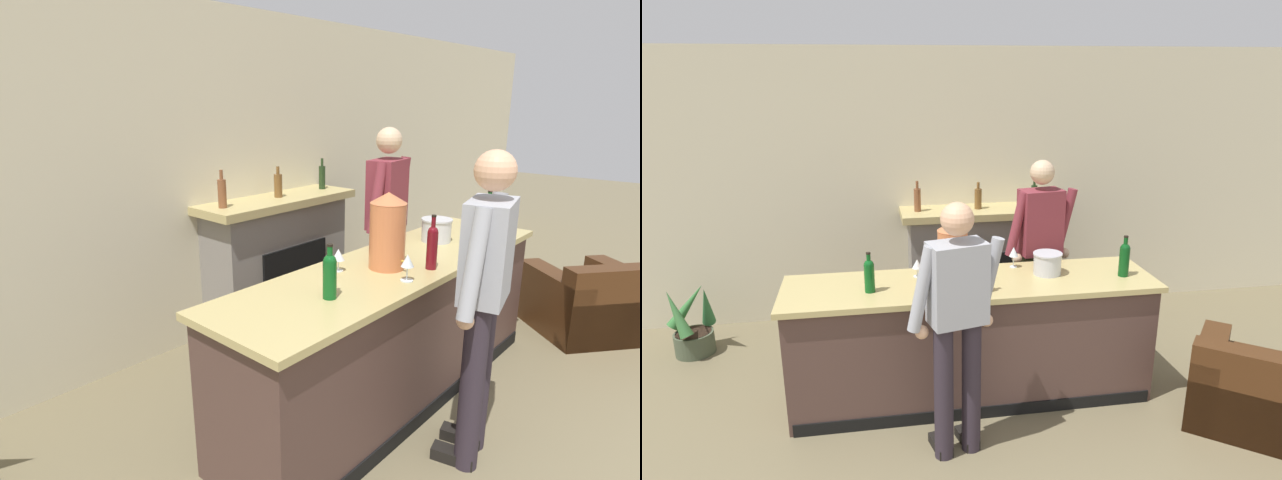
# 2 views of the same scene
# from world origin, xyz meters

# --- Properties ---
(wall_back_panel) EXTENTS (12.00, 0.07, 2.75)m
(wall_back_panel) POSITION_xyz_m (0.00, 4.55, 1.38)
(wall_back_panel) COLOR beige
(wall_back_panel) RESTS_ON ground_plane
(bar_counter) EXTENTS (2.85, 0.74, 0.98)m
(bar_counter) POSITION_xyz_m (0.01, 2.78, 0.49)
(bar_counter) COLOR #4A342D
(bar_counter) RESTS_ON ground_plane
(fireplace_stone) EXTENTS (1.55, 0.52, 1.48)m
(fireplace_stone) POSITION_xyz_m (0.36, 4.29, 0.60)
(fireplace_stone) COLOR gray
(fireplace_stone) RESTS_ON ground_plane
(armchair_black) EXTENTS (1.21, 1.20, 0.70)m
(armchair_black) POSITION_xyz_m (2.00, 2.03, 0.26)
(armchair_black) COLOR #3F2310
(armchair_black) RESTS_ON ground_plane
(person_customer) EXTENTS (0.65, 0.37, 1.77)m
(person_customer) POSITION_xyz_m (-0.21, 2.09, 0.98)
(person_customer) COLOR #2B232C
(person_customer) RESTS_ON ground_plane
(person_bartender) EXTENTS (0.65, 0.35, 1.80)m
(person_bartender) POSITION_xyz_m (0.73, 3.36, 1.00)
(person_bartender) COLOR #424B31
(person_bartender) RESTS_ON ground_plane
(copper_dispenser) EXTENTS (0.23, 0.27, 0.49)m
(copper_dispenser) POSITION_xyz_m (-0.14, 2.76, 1.23)
(copper_dispenser) COLOR #CD7043
(copper_dispenser) RESTS_ON bar_counter
(ice_bucket_steel) EXTENTS (0.23, 0.23, 0.17)m
(ice_bucket_steel) POSITION_xyz_m (0.63, 2.85, 1.07)
(ice_bucket_steel) COLOR silver
(ice_bucket_steel) RESTS_ON bar_counter
(wine_bottle_port_short) EXTENTS (0.08, 0.08, 0.33)m
(wine_bottle_port_short) POSITION_xyz_m (1.21, 2.70, 1.13)
(wine_bottle_port_short) COLOR #0B4215
(wine_bottle_port_short) RESTS_ON bar_counter
(wine_bottle_cabernet_heavy) EXTENTS (0.07, 0.07, 0.35)m
(wine_bottle_cabernet_heavy) POSITION_xyz_m (0.04, 2.55, 1.14)
(wine_bottle_cabernet_heavy) COLOR maroon
(wine_bottle_cabernet_heavy) RESTS_ON bar_counter
(wine_bottle_chardonnay_pale) EXTENTS (0.08, 0.08, 0.30)m
(wine_bottle_chardonnay_pale) POSITION_xyz_m (-0.76, 2.70, 1.12)
(wine_bottle_chardonnay_pale) COLOR #0E4F1A
(wine_bottle_chardonnay_pale) RESTS_ON bar_counter
(wine_glass_front_left) EXTENTS (0.08, 0.08, 0.14)m
(wine_glass_front_left) POSITION_xyz_m (-0.39, 2.95, 1.08)
(wine_glass_front_left) COLOR silver
(wine_glass_front_left) RESTS_ON bar_counter
(wine_glass_front_right) EXTENTS (0.08, 0.08, 0.16)m
(wine_glass_front_right) POSITION_xyz_m (-0.25, 2.54, 1.10)
(wine_glass_front_right) COLOR silver
(wine_glass_front_right) RESTS_ON bar_counter
(wine_glass_near_bucket) EXTENTS (0.07, 0.07, 0.17)m
(wine_glass_near_bucket) POSITION_xyz_m (0.41, 3.04, 1.11)
(wine_glass_near_bucket) COLOR silver
(wine_glass_near_bucket) RESTS_ON bar_counter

